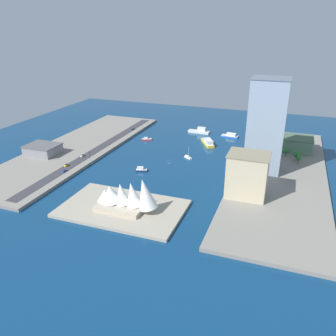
{
  "coord_description": "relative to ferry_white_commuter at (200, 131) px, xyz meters",
  "views": [
    {
      "loc": [
        -96.63,
        267.66,
        112.34
      ],
      "look_at": [
        -8.67,
        26.8,
        4.59
      ],
      "focal_mm": 36.43,
      "sensor_mm": 36.0,
      "label": 1
    }
  ],
  "objects": [
    {
      "name": "road_strip",
      "position": [
        75.7,
        91.8,
        0.33
      ],
      "size": [
        9.63,
        228.0,
        0.15
      ],
      "primitive_type": "cube",
      "color": "#38383D",
      "rests_on": "quay_east"
    },
    {
      "name": "suv_black",
      "position": [
        72.26,
        21.87,
        1.13
      ],
      "size": [
        1.96,
        4.33,
        1.46
      ],
      "color": "black",
      "rests_on": "road_strip"
    },
    {
      "name": "tugboat_red",
      "position": [
        45.65,
        44.44,
        -1.14
      ],
      "size": [
        11.71,
        7.65,
        3.22
      ],
      "color": "red",
      "rests_on": "ground_plane"
    },
    {
      "name": "traffic_light_waterfront",
      "position": [
        69.5,
        116.82,
        4.6
      ],
      "size": [
        0.36,
        0.36,
        6.5
      ],
      "color": "black",
      "rests_on": "quay_east"
    },
    {
      "name": "office_block_beige",
      "position": [
        -71.44,
        141.25,
        15.68
      ],
      "size": [
        27.67,
        22.4,
        30.77
      ],
      "color": "#C6B793",
      "rests_on": "quay_west"
    },
    {
      "name": "ground_plane",
      "position": [
        3.2,
        91.8,
        -2.22
      ],
      "size": [
        440.0,
        440.0,
        0.0
      ],
      "primitive_type": "plane",
      "color": "navy"
    },
    {
      "name": "taxi_yellow_cab",
      "position": [
        78.02,
        139.48,
        1.25
      ],
      "size": [
        2.12,
        5.04,
        1.75
      ],
      "color": "black",
      "rests_on": "road_strip"
    },
    {
      "name": "ferry_white_commuter",
      "position": [
        0.0,
        0.0,
        0.0
      ],
      "size": [
        25.84,
        8.12,
        6.88
      ],
      "color": "silver",
      "rests_on": "ground_plane"
    },
    {
      "name": "quay_west",
      "position": [
        -92.33,
        91.8,
        -0.98
      ],
      "size": [
        70.0,
        240.0,
        2.48
      ],
      "primitive_type": "cube",
      "color": "gray",
      "rests_on": "ground_plane"
    },
    {
      "name": "park_tree_cluster",
      "position": [
        -100.68,
        58.32,
        6.09
      ],
      "size": [
        16.07,
        22.1,
        9.09
      ],
      "color": "brown",
      "rests_on": "quay_west"
    },
    {
      "name": "sailboat_small_white",
      "position": [
        -10.93,
        80.09,
        -1.28
      ],
      "size": [
        8.6,
        6.89,
        11.42
      ],
      "color": "white",
      "rests_on": "ground_plane"
    },
    {
      "name": "opera_landmark",
      "position": [
        -0.89,
        185.45,
        8.43
      ],
      "size": [
        43.12,
        23.08,
        23.67
      ],
      "color": "#BCAD93",
      "rests_on": "peninsula_point"
    },
    {
      "name": "peninsula_point",
      "position": [
        2.03,
        185.45,
        -1.22
      ],
      "size": [
        80.16,
        49.92,
        2.0
      ],
      "primitive_type": "cube",
      "color": "#A89E89",
      "rests_on": "ground_plane"
    },
    {
      "name": "terminal_long_green",
      "position": [
        -102.86,
        30.95,
        6.65
      ],
      "size": [
        29.03,
        25.59,
        12.72
      ],
      "color": "slate",
      "rests_on": "quay_west"
    },
    {
      "name": "hatchback_blue",
      "position": [
        72.65,
        150.19,
        1.15
      ],
      "size": [
        2.16,
        5.25,
        1.51
      ],
      "color": "black",
      "rests_on": "road_strip"
    },
    {
      "name": "warehouse_low_gray",
      "position": [
        115.99,
        121.84,
        4.73
      ],
      "size": [
        29.12,
        23.76,
        8.88
      ],
      "color": "gray",
      "rests_on": "quay_east"
    },
    {
      "name": "patrol_launch_navy",
      "position": [
        16.75,
        122.34,
        -0.81
      ],
      "size": [
        10.65,
        6.42,
        3.92
      ],
      "color": "#1E284C",
      "rests_on": "ground_plane"
    },
    {
      "name": "catamaran_blue",
      "position": [
        -35.47,
        3.52,
        -0.49
      ],
      "size": [
        19.98,
        9.34,
        4.43
      ],
      "color": "blue",
      "rests_on": "ground_plane"
    },
    {
      "name": "ferry_yellow_fast",
      "position": [
        -18.65,
        36.57,
        0.33
      ],
      "size": [
        19.08,
        27.38,
        6.49
      ],
      "color": "yellow",
      "rests_on": "ground_plane"
    },
    {
      "name": "quay_east",
      "position": [
        98.74,
        91.8,
        -0.98
      ],
      "size": [
        70.0,
        240.0,
        2.48
      ],
      "primitive_type": "cube",
      "color": "gray",
      "rests_on": "ground_plane"
    },
    {
      "name": "tower_tall_glass",
      "position": [
        -77.14,
        90.59,
        37.37
      ],
      "size": [
        29.11,
        24.42,
        74.16
      ],
      "color": "#8C9EB2",
      "rests_on": "quay_west"
    },
    {
      "name": "van_white",
      "position": [
        78.14,
        115.13,
        1.22
      ],
      "size": [
        2.05,
        4.77,
        1.67
      ],
      "color": "black",
      "rests_on": "road_strip"
    }
  ]
}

